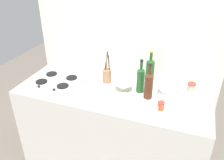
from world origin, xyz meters
name	(u,v)px	position (x,y,z in m)	size (l,w,h in m)	color
ground_plane	(112,159)	(0.00, 0.00, 0.00)	(6.00, 6.00, 0.00)	#6B6056
counter_block	(112,128)	(0.00, 0.00, 0.45)	(1.80, 0.70, 0.90)	beige
backsplash_panel	(125,59)	(0.00, 0.38, 1.07)	(1.90, 0.06, 2.14)	beige
stovetop_hob	(57,81)	(-0.58, -0.03, 0.91)	(0.48, 0.39, 0.04)	#B2B2B7
plate_stack	(172,92)	(0.53, 0.10, 0.94)	(0.24, 0.24, 0.09)	white
wine_bottle_leftmost	(149,85)	(0.34, 0.01, 1.03)	(0.07, 0.07, 0.33)	#472314
wine_bottle_mid_left	(150,72)	(0.30, 0.24, 1.04)	(0.08, 0.08, 0.36)	#19471E
wine_bottle_mid_right	(140,79)	(0.24, 0.09, 1.03)	(0.07, 0.07, 0.32)	#19471E
mixing_bowl	(123,87)	(0.10, 0.04, 0.95)	(0.17, 0.17, 0.09)	white
butter_dish	(146,110)	(0.37, -0.22, 0.93)	(0.17, 0.09, 0.07)	white
utensil_crock	(107,75)	(-0.11, 0.15, 0.98)	(0.09, 0.09, 0.33)	#996B4C
condiment_jar_front	(191,87)	(0.69, 0.27, 0.94)	(0.08, 0.08, 0.08)	#9E998C
condiment_jar_rear	(161,106)	(0.48, -0.13, 0.94)	(0.06, 0.06, 0.07)	#C64C2D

